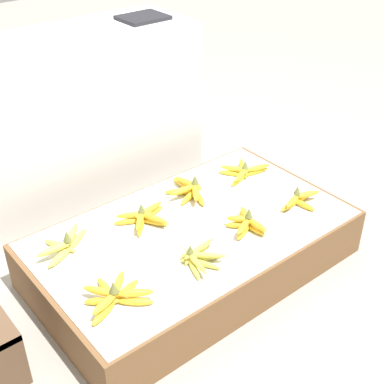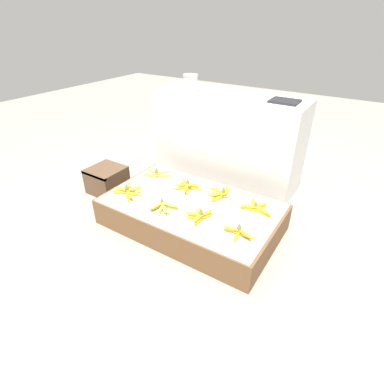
% 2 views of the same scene
% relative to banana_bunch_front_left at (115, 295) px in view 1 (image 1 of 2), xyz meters
% --- Properties ---
extents(ground_plane, '(10.00, 10.00, 0.00)m').
position_rel_banana_bunch_front_left_xyz_m(ground_plane, '(0.47, 0.16, -0.24)').
color(ground_plane, gray).
extents(display_platform, '(1.29, 0.75, 0.21)m').
position_rel_banana_bunch_front_left_xyz_m(display_platform, '(0.47, 0.16, -0.13)').
color(display_platform, brown).
rests_on(display_platform, ground_plane).
extents(back_vendor_table, '(1.35, 0.45, 0.82)m').
position_rel_banana_bunch_front_left_xyz_m(back_vendor_table, '(0.33, 0.97, 0.17)').
color(back_vendor_table, white).
rests_on(back_vendor_table, ground_plane).
extents(banana_bunch_front_left, '(0.24, 0.23, 0.10)m').
position_rel_banana_bunch_front_left_xyz_m(banana_bunch_front_left, '(0.00, 0.00, 0.00)').
color(banana_bunch_front_left, gold).
rests_on(banana_bunch_front_left, display_platform).
extents(banana_bunch_front_midleft, '(0.19, 0.17, 0.08)m').
position_rel_banana_bunch_front_left_xyz_m(banana_bunch_front_midleft, '(0.35, -0.02, -0.01)').
color(banana_bunch_front_midleft, gold).
rests_on(banana_bunch_front_midleft, display_platform).
extents(banana_bunch_front_midright, '(0.16, 0.19, 0.10)m').
position_rel_banana_bunch_front_left_xyz_m(banana_bunch_front_midright, '(0.63, 0.02, 0.00)').
color(banana_bunch_front_midright, gold).
rests_on(banana_bunch_front_midright, display_platform).
extents(banana_bunch_front_right, '(0.21, 0.12, 0.09)m').
position_rel_banana_bunch_front_left_xyz_m(banana_bunch_front_right, '(0.93, 0.00, -0.00)').
color(banana_bunch_front_right, gold).
rests_on(banana_bunch_front_right, display_platform).
extents(banana_bunch_middle_left, '(0.25, 0.17, 0.10)m').
position_rel_banana_bunch_front_left_xyz_m(banana_bunch_middle_left, '(0.00, 0.35, -0.00)').
color(banana_bunch_middle_left, '#DBCC4C').
rests_on(banana_bunch_middle_left, display_platform).
extents(banana_bunch_middle_midleft, '(0.24, 0.18, 0.09)m').
position_rel_banana_bunch_front_left_xyz_m(banana_bunch_middle_midleft, '(0.33, 0.31, -0.00)').
color(banana_bunch_middle_midleft, gold).
rests_on(banana_bunch_middle_midleft, display_platform).
extents(banana_bunch_middle_midright, '(0.17, 0.26, 0.10)m').
position_rel_banana_bunch_front_left_xyz_m(banana_bunch_middle_midright, '(0.61, 0.36, -0.00)').
color(banana_bunch_middle_midright, gold).
rests_on(banana_bunch_middle_midright, display_platform).
extents(banana_bunch_middle_right, '(0.25, 0.16, 0.09)m').
position_rel_banana_bunch_front_left_xyz_m(banana_bunch_middle_right, '(0.91, 0.33, -0.00)').
color(banana_bunch_middle_right, yellow).
rests_on(banana_bunch_middle_right, display_platform).
extents(foam_tray_white, '(0.29, 0.14, 0.02)m').
position_rel_banana_bunch_front_left_xyz_m(foam_tray_white, '(0.41, 0.96, 0.59)').
color(foam_tray_white, white).
rests_on(foam_tray_white, back_vendor_table).
extents(foam_tray_dark, '(0.22, 0.18, 0.02)m').
position_rel_banana_bunch_front_left_xyz_m(foam_tray_dark, '(0.81, 0.96, 0.59)').
color(foam_tray_dark, '#232328').
rests_on(foam_tray_dark, back_vendor_table).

